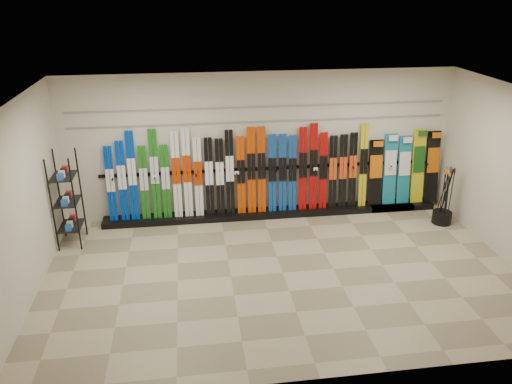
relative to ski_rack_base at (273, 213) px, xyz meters
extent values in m
plane|color=#85785C|center=(-0.22, -2.28, -0.06)|extent=(8.00, 8.00, 0.00)
plane|color=beige|center=(-0.22, 0.22, 1.44)|extent=(8.00, 0.00, 8.00)
plane|color=beige|center=(-4.22, -2.28, 1.44)|extent=(0.00, 5.00, 5.00)
plane|color=silver|center=(-0.22, -2.28, 2.94)|extent=(8.00, 8.00, 0.00)
cube|color=black|center=(0.00, 0.00, 0.00)|extent=(8.00, 0.40, 0.12)
cube|color=#0132A7|center=(-3.28, 0.03, 0.82)|extent=(0.17, 0.18, 1.53)
cube|color=#0132A7|center=(-3.05, 0.04, 0.87)|extent=(0.17, 0.19, 1.63)
cube|color=#0132A7|center=(-2.85, 0.05, 0.97)|extent=(0.17, 0.22, 1.82)
cube|color=#155F14|center=(-2.63, 0.03, 0.81)|extent=(0.17, 0.18, 1.51)
cube|color=#155F14|center=(-2.41, 0.05, 0.97)|extent=(0.17, 0.22, 1.83)
cube|color=#155F14|center=(-2.20, 0.03, 0.82)|extent=(0.17, 0.18, 1.51)
cube|color=silver|center=(-1.98, 0.05, 0.95)|extent=(0.17, 0.21, 1.77)
cube|color=silver|center=(-1.76, 0.05, 0.97)|extent=(0.17, 0.22, 1.83)
cube|color=silver|center=(-1.54, 0.04, 0.88)|extent=(0.17, 0.20, 1.63)
cube|color=black|center=(-1.32, 0.04, 0.87)|extent=(0.17, 0.19, 1.62)
cube|color=black|center=(-1.11, 0.04, 0.86)|extent=(0.17, 0.19, 1.59)
cube|color=black|center=(-0.90, 0.05, 0.94)|extent=(0.17, 0.21, 1.76)
cube|color=#CC3800|center=(-0.67, 0.04, 0.87)|extent=(0.17, 0.19, 1.62)
cube|color=#CC3800|center=(-0.46, 0.05, 0.96)|extent=(0.17, 0.21, 1.80)
cube|color=#CC3800|center=(-0.24, 0.05, 0.96)|extent=(0.17, 0.21, 1.80)
cube|color=navy|center=(-0.02, 0.04, 0.88)|extent=(0.17, 0.20, 1.64)
cube|color=navy|center=(0.19, 0.04, 0.88)|extent=(0.17, 0.20, 1.63)
cube|color=navy|center=(0.40, 0.04, 0.86)|extent=(0.17, 0.19, 1.60)
cube|color=#A30605|center=(0.63, 0.05, 0.94)|extent=(0.17, 0.21, 1.76)
cube|color=#A30605|center=(0.85, 0.05, 0.97)|extent=(0.17, 0.22, 1.83)
cube|color=#A30605|center=(1.06, 0.04, 0.88)|extent=(0.17, 0.20, 1.63)
cube|color=black|center=(1.27, 0.04, 0.84)|extent=(0.17, 0.19, 1.56)
cube|color=black|center=(1.49, 0.04, 0.85)|extent=(0.17, 0.19, 1.57)
cube|color=black|center=(1.70, 0.04, 0.86)|extent=(0.17, 0.19, 1.60)
cube|color=gold|center=(1.93, 0.05, 0.95)|extent=(0.17, 0.21, 1.79)
cube|color=black|center=(2.23, 0.07, 0.77)|extent=(0.31, 0.22, 1.41)
cube|color=#14728C|center=(2.54, 0.08, 0.82)|extent=(0.28, 0.24, 1.53)
cube|color=#14728C|center=(2.87, 0.07, 0.79)|extent=(0.28, 0.23, 1.47)
cube|color=gold|center=(3.19, 0.08, 0.86)|extent=(0.28, 0.25, 1.60)
cube|color=black|center=(3.51, 0.08, 0.83)|extent=(0.30, 0.24, 1.55)
cube|color=black|center=(-3.97, -0.66, 0.83)|extent=(0.40, 0.60, 1.78)
cylinder|color=black|center=(3.38, -0.84, 0.07)|extent=(0.39, 0.39, 0.25)
cylinder|color=black|center=(3.47, -0.75, 0.55)|extent=(0.03, 0.08, 1.18)
cylinder|color=black|center=(3.32, -0.95, 0.55)|extent=(0.16, 0.14, 1.17)
cylinder|color=black|center=(3.43, -0.83, 0.55)|extent=(0.03, 0.11, 1.18)
cylinder|color=black|center=(3.39, -0.82, 0.55)|extent=(0.12, 0.14, 1.17)
cylinder|color=black|center=(3.36, -0.90, 0.55)|extent=(0.04, 0.05, 1.18)
cylinder|color=black|center=(3.26, -0.90, 0.55)|extent=(0.14, 0.14, 1.17)
cylinder|color=black|center=(3.39, -0.84, 0.55)|extent=(0.12, 0.10, 1.18)
cylinder|color=black|center=(3.45, -0.75, 0.55)|extent=(0.12, 0.14, 1.17)
cylinder|color=black|center=(3.49, -0.84, 0.55)|extent=(0.10, 0.15, 1.17)
cylinder|color=black|center=(3.36, -0.82, 0.55)|extent=(0.09, 0.12, 1.18)
cylinder|color=black|center=(3.34, -0.79, 0.55)|extent=(0.10, 0.14, 1.17)
cube|color=gray|center=(-0.22, 0.20, 1.94)|extent=(7.60, 0.02, 0.03)
cube|color=gray|center=(-0.22, 0.20, 2.24)|extent=(7.60, 0.02, 0.03)
camera|label=1|loc=(-1.69, -9.47, 4.50)|focal=35.00mm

